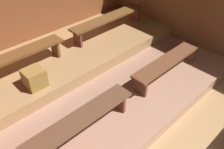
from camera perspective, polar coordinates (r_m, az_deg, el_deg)
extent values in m
cube|color=#9A744B|center=(4.52, 3.36, -8.18)|extent=(5.91, 6.26, 0.08)
cube|color=brown|center=(5.69, 22.88, 15.55)|extent=(0.06, 6.26, 2.63)
cube|color=#986E58|center=(4.92, -4.49, -1.24)|extent=(5.11, 3.58, 0.23)
cube|color=#9A7148|center=(5.36, -10.51, 4.83)|extent=(5.11, 1.88, 0.23)
cube|color=brown|center=(3.53, -7.52, -10.35)|extent=(1.83, 0.33, 0.05)
cube|color=brown|center=(4.03, 1.71, -6.44)|extent=(0.05, 0.26, 0.34)
cube|color=brown|center=(4.75, 13.36, 3.35)|extent=(1.83, 0.33, 0.05)
cube|color=#563123|center=(4.34, 6.92, -2.83)|extent=(0.05, 0.26, 0.34)
cube|color=#563123|center=(5.45, 17.90, 4.84)|extent=(0.05, 0.26, 0.34)
cube|color=brown|center=(4.67, -23.36, 3.73)|extent=(2.11, 0.33, 0.05)
cube|color=brown|center=(5.08, -13.41, 6.19)|extent=(0.05, 0.26, 0.34)
cube|color=brown|center=(5.78, -0.79, 13.47)|extent=(2.11, 0.33, 0.05)
cube|color=brown|center=(5.34, -8.21, 8.54)|extent=(0.05, 0.26, 0.34)
cube|color=brown|center=(6.47, 5.48, 14.20)|extent=(0.05, 0.26, 0.34)
cube|color=olive|center=(4.34, -18.07, -0.82)|extent=(0.34, 0.34, 0.34)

